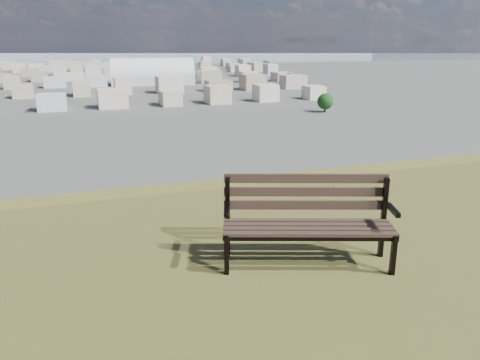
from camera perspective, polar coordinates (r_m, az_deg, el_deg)
name	(u,v)px	position (r m, az deg, el deg)	size (l,w,h in m)	color
park_bench	(307,216)	(4.57, 8.20, -4.35)	(1.69, 1.02, 0.84)	#433026
arena	(153,76)	(309.65, -10.58, 12.34)	(53.06, 27.06, 21.53)	silver
city_blocks	(77,71)	(397.48, -19.25, 12.39)	(395.00, 361.00, 7.00)	beige
city_trees	(33,78)	(323.11, -23.92, 11.35)	(406.52, 387.20, 9.98)	#37281B
bay_water	(75,56)	(902.74, -19.49, 14.06)	(2400.00, 700.00, 0.12)	gray
far_hills	(49,41)	(1406.54, -22.24, 15.45)	(2050.00, 340.00, 60.00)	#828EA2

